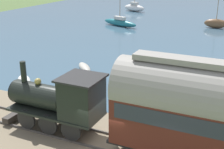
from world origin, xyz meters
TOP-DOWN VIEW (x-y plane):
  - harbor_water at (43.52, 0.00)m, footprint 80.00×80.00m
  - rail_embankment at (0.22, 0.00)m, footprint 5.99×56.00m
  - steam_locomotive at (0.22, 2.85)m, footprint 2.08×5.65m
  - passenger_coach at (0.22, -4.83)m, footprint 2.56×9.02m
  - sailboat_white at (46.27, 16.73)m, footprint 2.99×5.06m
  - sailboat_brown at (35.51, -0.28)m, footprint 1.21×3.42m
  - sailboat_teal at (30.87, 13.02)m, footprint 3.20×6.41m
  - rowboat_far_out at (10.67, 7.51)m, footprint 2.51×2.47m
  - rowboat_near_shore at (5.98, 10.33)m, footprint 2.48×2.49m
  - rowboat_off_pier at (5.35, -3.39)m, footprint 1.39×2.03m

SIDE VIEW (x-z plane):
  - harbor_water at x=43.52m, z-range 0.00..0.01m
  - rowboat_off_pier at x=5.35m, z-range 0.01..0.31m
  - rowboat_near_shore at x=5.98m, z-range 0.01..0.38m
  - rail_embankment at x=0.22m, z-range -0.06..0.52m
  - rowboat_far_out at x=10.67m, z-range 0.01..0.51m
  - sailboat_teal at x=30.87m, z-range -1.96..3.09m
  - sailboat_white at x=46.27m, z-range -2.61..4.08m
  - sailboat_brown at x=35.51m, z-range -3.99..5.46m
  - steam_locomotive at x=0.22m, z-range 0.60..4.09m
  - passenger_coach at x=0.22m, z-range 0.79..5.55m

